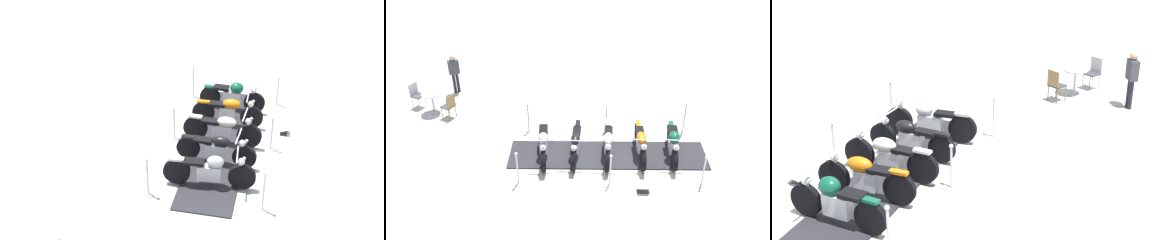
# 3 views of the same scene
# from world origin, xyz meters

# --- Properties ---
(ground_plane) EXTENTS (80.00, 80.00, 0.00)m
(ground_plane) POSITION_xyz_m (0.00, 0.00, 0.00)
(ground_plane) COLOR silver
(display_platform) EXTENTS (5.71, 5.10, 0.04)m
(display_platform) POSITION_xyz_m (0.00, 0.00, 0.02)
(display_platform) COLOR #28282D
(display_platform) RESTS_ON ground_plane
(motorcycle_chrome) EXTENTS (1.70, 1.76, 1.00)m
(motorcycle_chrome) POSITION_xyz_m (-1.53, -1.30, 0.49)
(motorcycle_chrome) COLOR black
(motorcycle_chrome) RESTS_ON display_platform
(motorcycle_black) EXTENTS (1.37, 1.83, 0.94)m
(motorcycle_black) POSITION_xyz_m (-0.76, -0.67, 0.48)
(motorcycle_black) COLOR black
(motorcycle_black) RESTS_ON display_platform
(motorcycle_cream) EXTENTS (1.43, 1.89, 1.02)m
(motorcycle_cream) POSITION_xyz_m (0.02, -0.02, 0.50)
(motorcycle_cream) COLOR black
(motorcycle_cream) RESTS_ON display_platform
(motorcycle_copper) EXTENTS (1.47, 1.70, 1.00)m
(motorcycle_copper) POSITION_xyz_m (0.79, 0.62, 0.52)
(motorcycle_copper) COLOR black
(motorcycle_copper) RESTS_ON display_platform
(motorcycle_forest) EXTENTS (1.32, 1.77, 0.97)m
(motorcycle_forest) POSITION_xyz_m (1.56, 1.26, 0.53)
(motorcycle_forest) COLOR black
(motorcycle_forest) RESTS_ON display_platform
(stanchion_right_front) EXTENTS (0.30, 0.30, 1.11)m
(stanchion_right_front) POSITION_xyz_m (-1.14, -2.76, 0.39)
(stanchion_right_front) COLOR silver
(stanchion_right_front) RESTS_ON ground_plane
(stanchion_left_mid) EXTENTS (0.35, 0.35, 1.01)m
(stanchion_left_mid) POSITION_xyz_m (-0.89, 1.07, 0.30)
(stanchion_left_mid) COLOR silver
(stanchion_left_mid) RESTS_ON ground_plane
(stanchion_left_front) EXTENTS (0.28, 0.28, 1.07)m
(stanchion_left_front) POSITION_xyz_m (-2.92, -0.63, 0.39)
(stanchion_left_front) COLOR silver
(stanchion_left_front) RESTS_ON ground_plane
(stanchion_left_rear) EXTENTS (0.31, 0.31, 1.12)m
(stanchion_left_rear) POSITION_xyz_m (1.14, 2.76, 0.38)
(stanchion_left_rear) COLOR silver
(stanchion_left_rear) RESTS_ON ground_plane
(stanchion_right_rear) EXTENTS (0.29, 0.29, 1.02)m
(stanchion_right_rear) POSITION_xyz_m (2.92, 0.63, 0.36)
(stanchion_right_rear) COLOR silver
(stanchion_right_rear) RESTS_ON ground_plane
(stanchion_right_mid) EXTENTS (0.33, 0.33, 1.05)m
(stanchion_right_mid) POSITION_xyz_m (0.89, -1.07, 0.33)
(stanchion_right_mid) COLOR silver
(stanchion_right_mid) RESTS_ON ground_plane
(info_placard) EXTENTS (0.44, 0.43, 0.22)m
(info_placard) POSITION_xyz_m (1.81, -0.72, 0.08)
(info_placard) COLOR #333338
(info_placard) RESTS_ON ground_plane
(cafe_table) EXTENTS (0.71, 0.71, 0.78)m
(cafe_table) POSITION_xyz_m (-6.50, -2.02, 0.58)
(cafe_table) COLOR #B7B7BC
(cafe_table) RESTS_ON ground_plane
(cafe_chair_near_table) EXTENTS (0.47, 0.47, 0.92)m
(cafe_chair_near_table) POSITION_xyz_m (-5.69, -1.86, 0.53)
(cafe_chair_near_table) COLOR olive
(cafe_chair_near_table) RESTS_ON ground_plane
(cafe_chair_across_table) EXTENTS (0.47, 0.47, 0.94)m
(cafe_chair_across_table) POSITION_xyz_m (-7.31, -2.17, 0.55)
(cafe_chair_across_table) COLOR #B7B7BC
(cafe_chair_across_table) RESTS_ON ground_plane
(bystander_person) EXTENTS (0.36, 0.45, 1.60)m
(bystander_person) POSITION_xyz_m (-7.18, -0.51, 0.95)
(bystander_person) COLOR #23232D
(bystander_person) RESTS_ON ground_plane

